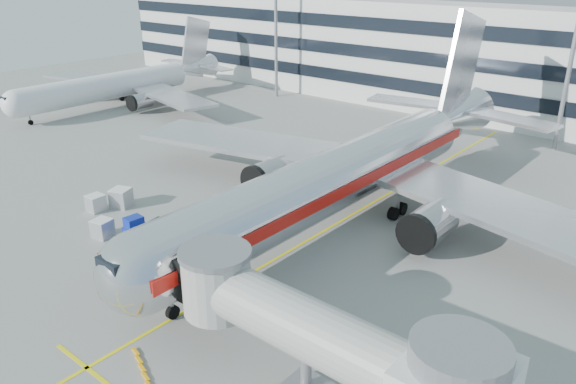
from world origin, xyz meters
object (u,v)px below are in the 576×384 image
Objects in this scene: main_jet at (354,170)px; cargo_container_right at (121,198)px; cargo_container_front at (102,228)px; cargo_container_left at (96,203)px; belt_loader at (172,243)px; ramp_worker at (216,226)px; baggage_tug at (137,231)px.

cargo_container_right is at bearing -145.35° from main_jet.
cargo_container_right is 5.95m from cargo_container_front.
cargo_container_right is at bearing 64.79° from cargo_container_left.
belt_loader is 3.81m from ramp_worker.
belt_loader is 3.24× the size of cargo_container_left.
belt_loader reaches higher than cargo_container_front.
belt_loader is 2.44× the size of ramp_worker.
main_jet is 20.85m from cargo_container_right.
ramp_worker is at bearing -119.95° from main_jet.
main_jet is 19.53× the size of baggage_tug.
belt_loader is 6.37m from cargo_container_front.
baggage_tug is (-3.39, -0.67, 0.18)m from belt_loader.
belt_loader is 3.46m from baggage_tug.
cargo_container_front reaches higher than cargo_container_left.
main_jet reaches higher than ramp_worker.
belt_loader reaches higher than cargo_container_left.
main_jet is at bearing 54.82° from baggage_tug.
cargo_container_front is at bearing -128.82° from main_jet.
cargo_container_front is (4.85, -2.49, 0.01)m from cargo_container_left.
baggage_tug is at bearing -25.02° from cargo_container_right.
cargo_container_right is at bearing 131.09° from cargo_container_front.
cargo_container_right is (-6.53, 3.05, 0.03)m from baggage_tug.
main_jet is 22.78m from cargo_container_left.
cargo_container_front is 0.84× the size of ramp_worker.
cargo_container_left is at bearing 177.93° from belt_loader.
ramp_worker reaches higher than cargo_container_left.
ramp_worker is at bearing 15.41° from cargo_container_left.
main_jet reaches higher than belt_loader.
cargo_container_right reaches higher than cargo_container_front.
cargo_container_left is at bearing 171.94° from baggage_tug.
belt_loader reaches higher than ramp_worker.
ramp_worker is (11.86, 3.27, 0.24)m from cargo_container_left.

